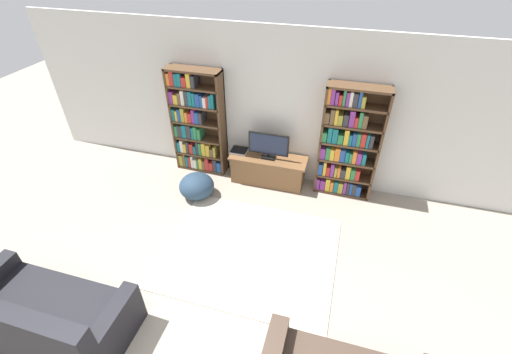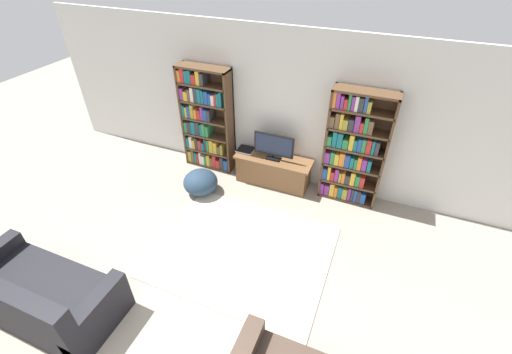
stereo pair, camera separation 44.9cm
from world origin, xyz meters
name	(u,v)px [view 2 (the right image)]	position (x,y,z in m)	size (l,w,h in m)	color
wall_back	(283,110)	(0.00, 4.23, 1.30)	(8.80, 0.06, 2.60)	silver
bookshelf_left	(206,121)	(-1.36, 4.05, 0.91)	(0.93, 0.30, 1.90)	#513823
bookshelf_right	(352,150)	(1.22, 4.05, 0.92)	(0.93, 0.30, 1.90)	#513823
tv_stand	(273,170)	(-0.03, 3.94, 0.26)	(1.33, 0.45, 0.51)	brown
television	(274,146)	(-0.03, 3.94, 0.76)	(0.69, 0.16, 0.47)	black
laptop	(246,150)	(-0.57, 4.00, 0.53)	(0.29, 0.26, 0.03)	silver
area_rug	(243,251)	(0.14, 2.27, 0.01)	(2.39, 1.94, 0.02)	beige
couch_left_sectional	(39,296)	(-1.67, 0.53, 0.29)	(1.84, 0.87, 0.88)	black
beanbag_ottoman	(201,182)	(-1.08, 3.23, 0.20)	(0.58, 0.58, 0.41)	#23384C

